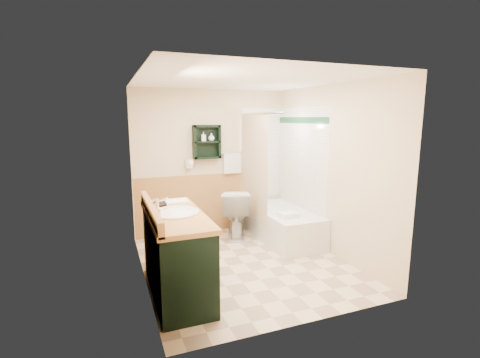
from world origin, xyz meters
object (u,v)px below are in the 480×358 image
(vanity, at_px, (176,253))
(soap_bottle_b, at_px, (211,138))
(hair_dryer, at_px, (189,164))
(wall_shelf, at_px, (207,142))
(bathtub, at_px, (283,225))
(toilet, at_px, (235,213))
(soap_bottle_a, at_px, (203,139))
(vanity_book, at_px, (154,196))

(vanity, xyz_separation_m, soap_bottle_b, (0.97, 1.86, 1.15))
(hair_dryer, distance_m, soap_bottle_b, 0.56)
(wall_shelf, distance_m, hair_dryer, 0.46)
(vanity, xyz_separation_m, bathtub, (1.92, 1.09, -0.22))
(vanity, xyz_separation_m, toilet, (1.27, 1.54, -0.07))
(hair_dryer, distance_m, soap_bottle_a, 0.47)
(hair_dryer, relative_size, toilet, 0.30)
(vanity, bearing_deg, vanity_book, 112.25)
(vanity, relative_size, soap_bottle_b, 11.59)
(wall_shelf, height_order, toilet, wall_shelf)
(soap_bottle_a, bearing_deg, bathtub, -35.18)
(hair_dryer, xyz_separation_m, vanity_book, (-0.76, -1.48, -0.17))
(soap_bottle_a, height_order, soap_bottle_b, soap_bottle_b)
(wall_shelf, relative_size, vanity_book, 2.42)
(toilet, distance_m, soap_bottle_b, 1.30)
(vanity_book, height_order, soap_bottle_b, soap_bottle_b)
(hair_dryer, bearing_deg, vanity_book, -117.13)
(soap_bottle_b, bearing_deg, hair_dryer, 175.48)
(toilet, bearing_deg, hair_dryer, -8.31)
(soap_bottle_a, bearing_deg, vanity_book, -124.64)
(wall_shelf, distance_m, toilet, 1.26)
(toilet, relative_size, soap_bottle_a, 5.32)
(vanity_book, height_order, soap_bottle_a, soap_bottle_a)
(hair_dryer, bearing_deg, soap_bottle_a, -7.00)
(vanity, distance_m, toilet, 1.99)
(toilet, bearing_deg, soap_bottle_a, -17.49)
(wall_shelf, distance_m, bathtub, 1.83)
(vanity, bearing_deg, bathtub, 29.69)
(soap_bottle_b, bearing_deg, bathtub, -38.85)
(bathtub, relative_size, vanity_book, 6.59)
(hair_dryer, height_order, soap_bottle_a, soap_bottle_a)
(vanity_book, relative_size, soap_bottle_b, 1.82)
(bathtub, xyz_separation_m, vanity_book, (-2.08, -0.69, 0.79))
(wall_shelf, relative_size, soap_bottle_b, 4.39)
(hair_dryer, bearing_deg, bathtub, -30.87)
(hair_dryer, xyz_separation_m, bathtub, (1.33, -0.79, -0.96))
(hair_dryer, distance_m, vanity_book, 1.67)
(vanity, bearing_deg, soap_bottle_b, 62.32)
(bathtub, bearing_deg, soap_bottle_a, 144.82)
(vanity, relative_size, bathtub, 0.97)
(vanity, distance_m, bathtub, 2.22)
(toilet, relative_size, soap_bottle_b, 6.42)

